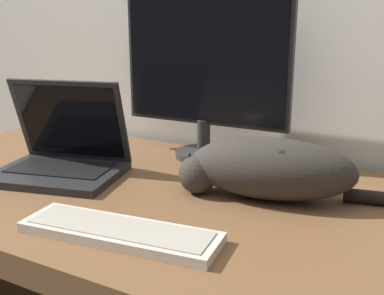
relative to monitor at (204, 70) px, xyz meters
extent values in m
cube|color=brown|center=(-0.01, -0.30, -0.29)|extent=(1.61, 0.80, 0.06)
cylinder|color=#282828|center=(0.00, 0.00, -0.25)|extent=(0.17, 0.17, 0.02)
cylinder|color=#282828|center=(0.00, 0.00, -0.20)|extent=(0.04, 0.04, 0.10)
cube|color=#282828|center=(0.00, 0.00, 0.03)|extent=(0.52, 0.02, 0.38)
cube|color=black|center=(0.00, -0.01, 0.03)|extent=(0.50, 0.01, 0.36)
cube|color=#232326|center=(-0.26, -0.35, -0.25)|extent=(0.37, 0.31, 0.02)
cube|color=black|center=(-0.26, -0.34, -0.24)|extent=(0.29, 0.19, 0.00)
cube|color=#232326|center=(-0.28, -0.27, -0.13)|extent=(0.33, 0.15, 0.23)
cube|color=black|center=(-0.28, -0.28, -0.13)|extent=(0.30, 0.13, 0.20)
cube|color=beige|center=(0.10, -0.56, -0.25)|extent=(0.41, 0.16, 0.02)
cube|color=#ABA393|center=(0.10, -0.56, -0.24)|extent=(0.37, 0.13, 0.00)
ellipsoid|color=#332D28|center=(0.29, -0.22, -0.19)|extent=(0.41, 0.24, 0.14)
ellipsoid|color=black|center=(0.31, -0.22, -0.15)|extent=(0.19, 0.15, 0.06)
sphere|color=#332D28|center=(0.12, -0.28, -0.22)|extent=(0.09, 0.09, 0.09)
cone|color=black|center=(0.10, -0.28, -0.18)|extent=(0.03, 0.03, 0.03)
cone|color=black|center=(0.14, -0.27, -0.18)|extent=(0.03, 0.03, 0.03)
cylinder|color=black|center=(0.52, -0.15, -0.25)|extent=(0.16, 0.06, 0.03)
cube|color=#2D6BB7|center=(0.33, -0.06, -0.24)|extent=(0.05, 0.05, 0.05)
camera|label=1|loc=(0.60, -1.18, 0.13)|focal=42.00mm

